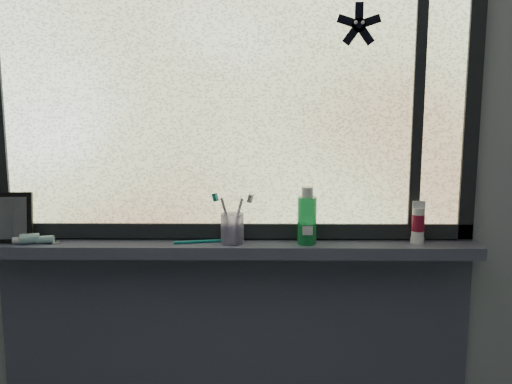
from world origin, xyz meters
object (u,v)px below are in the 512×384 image
object	(u,v)px
vanity_mirror	(12,217)
mouthwash_bottle	(307,216)
toothbrush_cup	(232,229)
cream_tube	(418,221)

from	to	relation	value
vanity_mirror	mouthwash_bottle	bearing A→B (deg)	-3.97
toothbrush_cup	cream_tube	xyz separation A→B (m)	(0.61, 0.01, 0.03)
toothbrush_cup	cream_tube	world-z (taller)	cream_tube
vanity_mirror	mouthwash_bottle	size ratio (longest dim) A/B	1.07
toothbrush_cup	mouthwash_bottle	bearing A→B (deg)	-0.72
mouthwash_bottle	cream_tube	size ratio (longest dim) A/B	1.54
cream_tube	vanity_mirror	bearing A→B (deg)	180.00
cream_tube	mouthwash_bottle	bearing A→B (deg)	-178.17
mouthwash_bottle	vanity_mirror	bearing A→B (deg)	179.31
vanity_mirror	cream_tube	distance (m)	1.34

